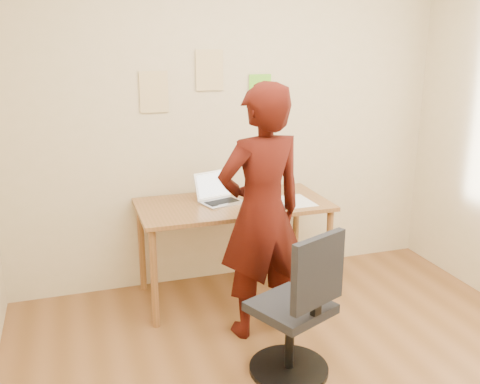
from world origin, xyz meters
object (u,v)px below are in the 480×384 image
object	(u,v)px
phone	(281,206)
person	(261,213)
desk	(233,214)
laptop	(218,195)
office_chair	(298,316)

from	to	relation	value
phone	person	distance (m)	0.46
desk	phone	distance (m)	0.38
laptop	office_chair	xyz separation A→B (m)	(0.14, -1.17, -0.40)
laptop	office_chair	size ratio (longest dim) A/B	0.39
person	laptop	bearing A→B (deg)	-89.41
desk	office_chair	distance (m)	1.14
phone	office_chair	world-z (taller)	office_chair
desk	phone	world-z (taller)	phone
phone	person	size ratio (longest dim) A/B	0.09
phone	office_chair	distance (m)	1.00
laptop	person	xyz separation A→B (m)	(0.11, -0.62, 0.05)
phone	desk	bearing A→B (deg)	127.15
desk	laptop	world-z (taller)	laptop
laptop	person	bearing A→B (deg)	-97.32
laptop	desk	bearing A→B (deg)	-51.02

